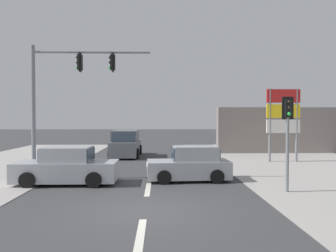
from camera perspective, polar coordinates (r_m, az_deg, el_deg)
The scene contains 11 objects.
ground_plane at distance 10.07m, azimuth -4.14°, elevation -14.58°, with size 140.00×140.00×0.00m, color #3A3A3D.
lane_dash_near at distance 8.16m, azimuth -4.82°, elevation -18.42°, with size 0.20×2.40×0.01m, color silver.
lane_dash_mid at distance 12.97m, azimuth -3.51°, elevation -10.91°, with size 0.20×2.40×0.01m, color silver.
lane_dash_far at distance 17.89m, azimuth -2.93°, elevation -7.49°, with size 0.20×2.40×0.01m, color silver.
traffic_signal_mast at distance 15.41m, azimuth -17.90°, elevation 6.46°, with size 5.29×0.45×6.00m.
pedestal_signal_right_kerb at distance 12.89m, azimuth 20.11°, elevation -0.25°, with size 0.44×0.29×3.56m.
shopping_plaza_sign at distance 21.77m, azimuth 19.43°, elevation 1.89°, with size 2.10×0.16×4.60m.
shopfront_wall_far at distance 27.77m, azimuth 20.86°, elevation -0.68°, with size 12.00×1.00×3.60m, color gray.
hatchback_oncoming_near at distance 14.61m, azimuth 3.85°, elevation -6.73°, with size 3.71×1.93×1.53m.
suv_crossing_left at distance 23.63m, azimuth -7.36°, elevation -3.18°, with size 2.11×4.56×1.90m.
sedan_receding_far at distance 14.49m, azimuth -17.20°, elevation -6.86°, with size 4.24×1.89×1.56m.
Camera 1 is at (0.46, -9.67, 2.77)m, focal length 35.00 mm.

